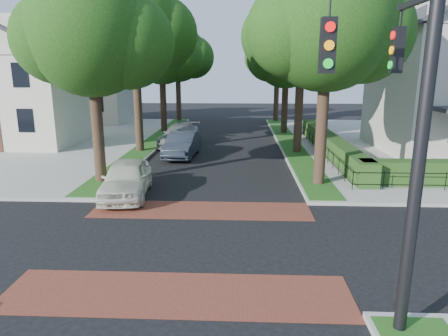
{
  "coord_description": "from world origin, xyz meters",
  "views": [
    {
      "loc": [
        1.62,
        -12.36,
        5.59
      ],
      "look_at": [
        0.9,
        4.05,
        1.6
      ],
      "focal_mm": 32.0,
      "sensor_mm": 36.0,
      "label": 1
    }
  ],
  "objects_px": {
    "traffic_signal": "(409,118)",
    "parked_car_rear": "(180,135)",
    "parked_car_middle": "(182,145)",
    "parked_car_front": "(126,178)"
  },
  "relations": [
    {
      "from": "traffic_signal",
      "to": "parked_car_rear",
      "type": "bearing_deg",
      "value": 109.67
    },
    {
      "from": "parked_car_middle",
      "to": "parked_car_rear",
      "type": "distance_m",
      "value": 4.35
    },
    {
      "from": "parked_car_front",
      "to": "parked_car_middle",
      "type": "distance_m",
      "value": 8.83
    },
    {
      "from": "parked_car_front",
      "to": "traffic_signal",
      "type": "bearing_deg",
      "value": -54.09
    },
    {
      "from": "traffic_signal",
      "to": "parked_car_rear",
      "type": "distance_m",
      "value": 24.13
    },
    {
      "from": "traffic_signal",
      "to": "parked_car_front",
      "type": "bearing_deg",
      "value": 132.03
    },
    {
      "from": "traffic_signal",
      "to": "parked_car_middle",
      "type": "relative_size",
      "value": 1.59
    },
    {
      "from": "traffic_signal",
      "to": "parked_car_front",
      "type": "height_order",
      "value": "traffic_signal"
    },
    {
      "from": "traffic_signal",
      "to": "parked_car_front",
      "type": "xyz_separation_m",
      "value": [
        -8.49,
        9.41,
        -3.88
      ]
    },
    {
      "from": "parked_car_rear",
      "to": "traffic_signal",
      "type": "bearing_deg",
      "value": -62.23
    }
  ]
}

